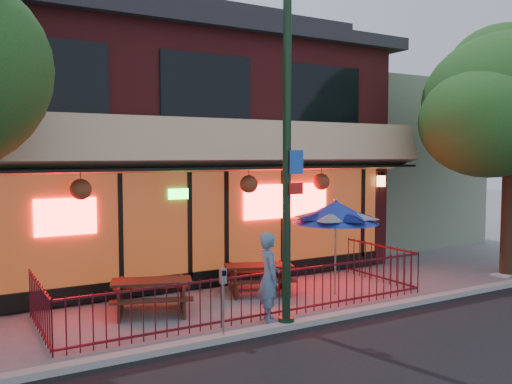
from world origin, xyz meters
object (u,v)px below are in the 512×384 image
Objects in this scene: picnic_table_left at (152,291)px; street_tree_right at (510,96)px; picnic_table_right at (259,274)px; patio_umbrella at (336,212)px; street_light at (287,165)px; pedestrian at (269,277)px; parking_meter_near at (223,292)px.

street_tree_right is at bearing -6.85° from picnic_table_left.
patio_umbrella reaches higher than picnic_table_right.
street_light is 3.02× the size of patio_umbrella.
picnic_table_left reaches higher than picnic_table_right.
pedestrian is (-0.94, -2.00, 0.44)m from picnic_table_right.
parking_meter_near is at bearing -176.85° from street_light.
street_tree_right is 3.02× the size of patio_umbrella.
street_light is 3.97m from picnic_table_left.
pedestrian is at bearing -176.58° from street_tree_right.
street_tree_right reaches higher than patio_umbrella.
street_tree_right is 5.32× the size of parking_meter_near.
parking_meter_near is at bearing -157.55° from patio_umbrella.
pedestrian is (-8.13, -0.49, -4.06)m from street_tree_right.
street_light is 3.02m from patio_umbrella.
street_tree_right is at bearing 7.01° from street_light.
street_tree_right is 6.43m from patio_umbrella.
parking_meter_near is at bearing -173.56° from street_tree_right.
picnic_table_right is at bearing -8.79° from pedestrian.
street_light is 1.00× the size of street_tree_right.
pedestrian is 1.44m from parking_meter_near.
parking_meter_near is (0.54, -2.27, 0.43)m from picnic_table_left.
picnic_table_left is 0.86× the size of patio_umbrella.
street_tree_right is 9.10m from pedestrian.
patio_umbrella is (1.51, -1.03, 1.53)m from picnic_table_right.
pedestrian reaches higher than picnic_table_left.
street_light is at bearing -108.73° from picnic_table_right.
picnic_table_left is 2.82m from picnic_table_right.
patio_umbrella is (2.36, 1.48, -1.17)m from street_light.
pedestrian is at bearing -115.06° from picnic_table_right.
picnic_table_left is at bearing 173.15° from street_tree_right.
picnic_table_right is 2.26m from pedestrian.
picnic_table_right is at bearing 168.08° from street_tree_right.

